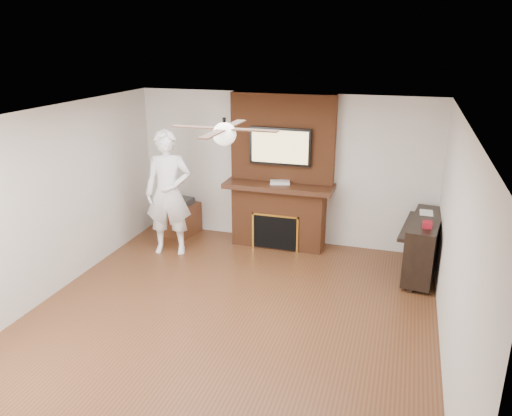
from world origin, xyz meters
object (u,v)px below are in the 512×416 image
(person, at_px, (168,193))
(side_table, at_px, (180,217))
(fireplace, at_px, (280,187))
(piano, at_px, (423,245))

(person, relative_size, side_table, 3.06)
(fireplace, relative_size, piano, 1.82)
(fireplace, height_order, person, fireplace)
(fireplace, relative_size, side_table, 3.81)
(fireplace, height_order, side_table, fireplace)
(person, height_order, side_table, person)
(person, xyz_separation_m, side_table, (-0.21, 0.80, -0.70))
(side_table, bearing_deg, person, -64.57)
(person, xyz_separation_m, piano, (3.89, 0.32, -0.53))
(fireplace, relative_size, person, 1.25)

